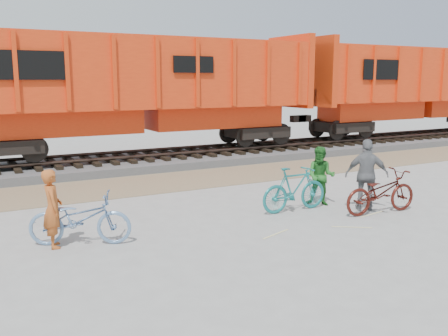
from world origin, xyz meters
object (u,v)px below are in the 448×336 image
(bicycle_blue, at_px, (80,219))
(person_man, at_px, (321,176))
(person_woman, at_px, (367,175))
(person_solo, at_px, (53,209))
(hopper_car_center, at_px, (143,87))
(bicycle_teal, at_px, (295,189))
(bicycle_maroon, at_px, (381,192))
(hopper_car_right, at_px, (417,85))

(bicycle_blue, relative_size, person_man, 1.31)
(person_woman, bearing_deg, person_solo, 28.78)
(person_solo, bearing_deg, hopper_car_center, -27.19)
(person_man, bearing_deg, bicycle_blue, -128.95)
(bicycle_teal, height_order, bicycle_maroon, bicycle_teal)
(bicycle_teal, bearing_deg, person_woman, -115.36)
(hopper_car_right, xyz_separation_m, bicycle_teal, (-14.04, -8.42, -2.43))
(hopper_car_center, bearing_deg, bicycle_maroon, -74.20)
(hopper_car_right, relative_size, person_woman, 7.65)
(hopper_car_right, bearing_deg, bicycle_blue, -156.43)
(bicycle_maroon, xyz_separation_m, person_woman, (-0.10, 0.40, 0.37))
(hopper_car_right, xyz_separation_m, bicycle_maroon, (-12.28, -9.61, -2.46))
(hopper_car_center, distance_m, bicycle_maroon, 10.29)
(bicycle_maroon, xyz_separation_m, person_solo, (-7.61, 1.25, 0.24))
(bicycle_blue, xyz_separation_m, bicycle_maroon, (7.11, -1.15, 0.01))
(bicycle_blue, bearing_deg, bicycle_maroon, -74.95)
(bicycle_teal, xyz_separation_m, bicycle_maroon, (1.76, -1.19, -0.03))
(hopper_car_right, distance_m, bicycle_teal, 16.55)
(hopper_car_center, distance_m, hopper_car_right, 15.00)
(bicycle_blue, xyz_separation_m, person_woman, (7.01, -0.75, 0.38))
(person_solo, distance_m, person_man, 6.86)
(person_woman, bearing_deg, bicycle_maroon, 139.30)
(person_man, relative_size, person_woman, 0.85)
(hopper_car_center, relative_size, bicycle_blue, 6.88)
(hopper_car_right, relative_size, person_solo, 8.89)
(hopper_car_center, height_order, bicycle_teal, hopper_car_center)
(bicycle_teal, bearing_deg, bicycle_blue, 90.71)
(hopper_car_right, distance_m, bicycle_maroon, 15.79)
(person_solo, height_order, person_man, person_solo)
(person_solo, distance_m, person_woman, 7.56)
(person_solo, relative_size, person_woman, 0.86)
(bicycle_blue, xyz_separation_m, person_man, (6.35, 0.24, 0.25))
(hopper_car_right, height_order, bicycle_maroon, hopper_car_right)
(person_woman, bearing_deg, hopper_car_right, -108.08)
(hopper_car_center, relative_size, person_woman, 7.65)
(bicycle_blue, bearing_deg, person_solo, 102.95)
(hopper_car_right, height_order, bicycle_teal, hopper_car_right)
(bicycle_blue, height_order, person_solo, person_solo)
(person_solo, bearing_deg, person_woman, -93.33)
(bicycle_maroon, bearing_deg, hopper_car_center, 20.39)
(hopper_car_right, bearing_deg, bicycle_teal, -149.05)
(person_solo, bearing_deg, person_man, -85.67)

